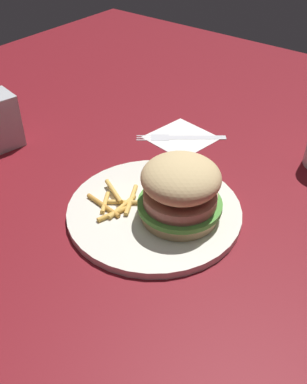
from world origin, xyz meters
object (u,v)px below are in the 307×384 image
object	(u,v)px
sandwich	(180,190)
fork	(180,136)
fries_pile	(117,203)
plate	(154,211)
napkin	(181,138)

from	to	relation	value
sandwich	fork	distance (m)	0.25
fries_pile	fork	bearing A→B (deg)	-168.17
plate	fork	world-z (taller)	plate
napkin	fork	size ratio (longest dim) A/B	0.75
plate	fries_pile	bearing A→B (deg)	-58.99
sandwich	napkin	distance (m)	0.25
plate	sandwich	distance (m)	0.07
plate	sandwich	bearing A→B (deg)	102.90
fries_pile	fork	distance (m)	0.24
plate	fries_pile	size ratio (longest dim) A/B	2.54
fries_pile	fork	size ratio (longest dim) A/B	0.71
plate	napkin	size ratio (longest dim) A/B	2.40
plate	napkin	distance (m)	0.23
plate	fries_pile	world-z (taller)	fries_pile
napkin	fork	world-z (taller)	fork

